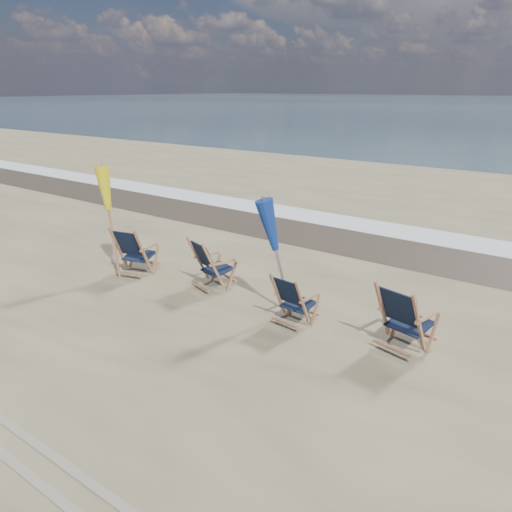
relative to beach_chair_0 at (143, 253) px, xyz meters
The scene contains 8 objects.
surf_foam 6.95m from the beach_chair_0, 68.41° to the left, with size 200.00×1.40×0.01m, color silver.
wet_sand_strip 5.59m from the beach_chair_0, 62.72° to the left, with size 200.00×2.60×0.00m, color #42362A.
beach_chair_0 is the anchor object (origin of this frame).
beach_chair_1 1.66m from the beach_chair_0, ahead, with size 0.65×0.74×1.02m, color black, non-canonical shape.
beach_chair_2 3.76m from the beach_chair_0, ahead, with size 0.58×0.65×0.90m, color black, non-canonical shape.
beach_chair_3 5.52m from the beach_chair_0, ahead, with size 0.69×0.78×1.08m, color black, non-canonical shape.
umbrella_yellow 1.33m from the beach_chair_0, 158.17° to the right, with size 0.30×0.30×2.22m.
umbrella_blue 3.27m from the beach_chair_0, ahead, with size 0.30×0.30×2.02m.
Camera 1 is at (4.86, -4.37, 3.67)m, focal length 35.00 mm.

